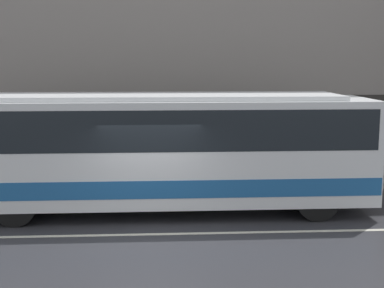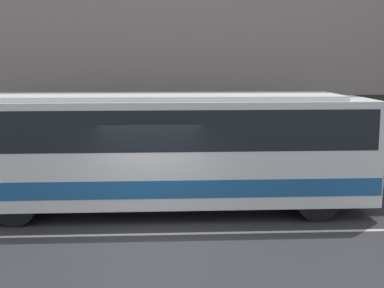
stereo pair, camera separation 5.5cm
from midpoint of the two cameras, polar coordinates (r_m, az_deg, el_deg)
The scene contains 4 objects.
ground_plane at distance 12.72m, azimuth -4.39°, elevation -9.59°, with size 60.00×60.00×0.00m, color #333338.
sidewalk at distance 17.76m, azimuth -4.05°, elevation -3.88°, with size 60.00×2.52×0.17m.
lane_stripe at distance 12.71m, azimuth -4.39°, elevation -9.57°, with size 54.00×0.14×0.01m.
transit_bus at distance 14.19m, azimuth -4.10°, elevation -0.23°, with size 11.54×2.58×3.15m.
Camera 2 is at (0.32, -12.04, 4.07)m, focal length 50.00 mm.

